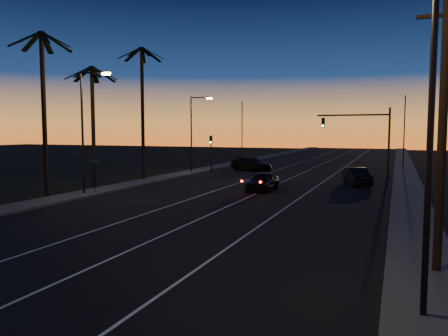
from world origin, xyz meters
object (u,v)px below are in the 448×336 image
at_px(utility_pole, 443,113).
at_px(cross_car, 251,164).
at_px(right_car, 357,176).
at_px(lead_car, 263,181).
at_px(signal_mast, 364,130).

distance_m(utility_pole, cross_car, 37.84).
bearing_deg(right_car, utility_pole, -79.27).
bearing_deg(cross_car, right_car, -36.88).
bearing_deg(utility_pole, lead_car, 122.70).
distance_m(utility_pole, right_car, 24.53).
relative_size(right_car, cross_car, 0.83).
relative_size(signal_mast, right_car, 1.47).
relative_size(signal_mast, lead_car, 1.45).
bearing_deg(lead_car, utility_pole, -57.30).
bearing_deg(signal_mast, cross_car, 165.48).
bearing_deg(cross_car, signal_mast, -14.52).
xyz_separation_m(signal_mast, right_car, (-0.03, -6.31, -4.02)).
xyz_separation_m(signal_mast, cross_car, (-12.88, 3.34, -3.99)).
bearing_deg(right_car, cross_car, 143.12).
relative_size(lead_car, right_car, 1.01).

